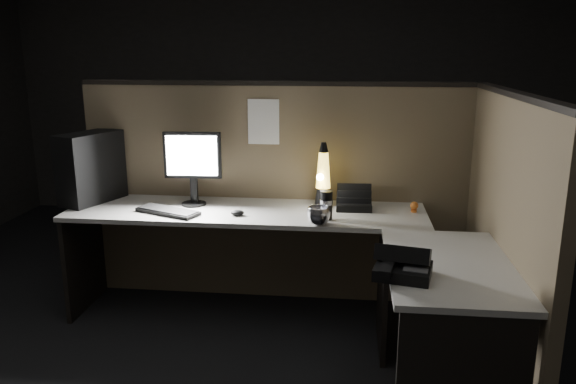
# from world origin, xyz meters

# --- Properties ---
(floor) EXTENTS (6.00, 6.00, 0.00)m
(floor) POSITION_xyz_m (0.00, 0.00, 0.00)
(floor) COLOR black
(floor) RESTS_ON ground
(room_shell) EXTENTS (6.00, 6.00, 6.00)m
(room_shell) POSITION_xyz_m (0.00, 0.00, 1.62)
(room_shell) COLOR silver
(room_shell) RESTS_ON ground
(partition_back) EXTENTS (2.66, 0.06, 1.50)m
(partition_back) POSITION_xyz_m (0.00, 0.93, 0.75)
(partition_back) COLOR brown
(partition_back) RESTS_ON ground
(partition_right) EXTENTS (0.06, 1.66, 1.50)m
(partition_right) POSITION_xyz_m (1.33, 0.10, 0.75)
(partition_right) COLOR brown
(partition_right) RESTS_ON ground
(desk) EXTENTS (2.60, 1.60, 0.73)m
(desk) POSITION_xyz_m (0.18, 0.25, 0.58)
(desk) COLOR #BAB8B0
(desk) RESTS_ON ground
(pc_tower) EXTENTS (0.35, 0.49, 0.47)m
(pc_tower) POSITION_xyz_m (-1.22, 0.70, 0.96)
(pc_tower) COLOR black
(pc_tower) RESTS_ON desk
(monitor) EXTENTS (0.38, 0.16, 0.48)m
(monitor) POSITION_xyz_m (-0.52, 0.70, 1.02)
(monitor) COLOR black
(monitor) RESTS_ON desk
(keyboard) EXTENTS (0.44, 0.29, 0.02)m
(keyboard) POSITION_xyz_m (-0.63, 0.48, 0.74)
(keyboard) COLOR black
(keyboard) RESTS_ON desk
(mouse) EXTENTS (0.09, 0.07, 0.03)m
(mouse) POSITION_xyz_m (-0.18, 0.47, 0.75)
(mouse) COLOR black
(mouse) RESTS_ON desk
(clip_lamp) EXTENTS (0.05, 0.19, 0.25)m
(clip_lamp) POSITION_xyz_m (0.32, 0.69, 0.87)
(clip_lamp) COLOR white
(clip_lamp) RESTS_ON desk
(organizer) EXTENTS (0.23, 0.21, 0.17)m
(organizer) POSITION_xyz_m (0.54, 0.71, 0.77)
(organizer) COLOR black
(organizer) RESTS_ON desk
(lava_lamp) EXTENTS (0.12, 0.12, 0.43)m
(lava_lamp) POSITION_xyz_m (0.34, 0.70, 0.91)
(lava_lamp) COLOR black
(lava_lamp) RESTS_ON desk
(travel_mug) EXTENTS (0.08, 0.08, 0.18)m
(travel_mug) POSITION_xyz_m (0.37, 0.46, 0.82)
(travel_mug) COLOR black
(travel_mug) RESTS_ON desk
(steel_mug) EXTENTS (0.17, 0.17, 0.11)m
(steel_mug) POSITION_xyz_m (0.33, 0.34, 0.78)
(steel_mug) COLOR silver
(steel_mug) RESTS_ON desk
(figurine) EXTENTS (0.05, 0.05, 0.05)m
(figurine) POSITION_xyz_m (0.92, 0.67, 0.77)
(figurine) COLOR orange
(figurine) RESTS_ON desk
(pinned_paper) EXTENTS (0.21, 0.00, 0.30)m
(pinned_paper) POSITION_xyz_m (-0.08, 0.90, 1.26)
(pinned_paper) COLOR white
(pinned_paper) RESTS_ON partition_back
(desk_phone) EXTENTS (0.29, 0.29, 0.15)m
(desk_phone) POSITION_xyz_m (0.76, -0.38, 0.79)
(desk_phone) COLOR black
(desk_phone) RESTS_ON desk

